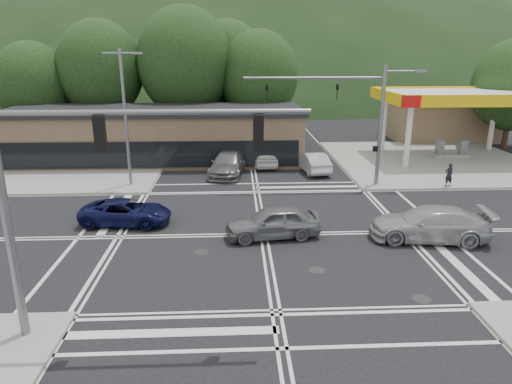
{
  "coord_description": "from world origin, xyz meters",
  "views": [
    {
      "loc": [
        -1.38,
        -21.22,
        8.86
      ],
      "look_at": [
        -0.25,
        2.73,
        1.4
      ],
      "focal_mm": 32.0,
      "sensor_mm": 36.0,
      "label": 1
    }
  ],
  "objects_px": {
    "car_queue_a": "(313,162)",
    "pedestrian": "(449,175)",
    "car_queue_b": "(265,156)",
    "car_northbound": "(228,164)",
    "car_grey_center": "(273,222)",
    "car_blue_west": "(126,212)",
    "car_silver_east": "(429,224)"
  },
  "relations": [
    {
      "from": "car_queue_b",
      "to": "car_northbound",
      "type": "bearing_deg",
      "value": 40.0
    },
    {
      "from": "car_queue_a",
      "to": "pedestrian",
      "type": "height_order",
      "value": "pedestrian"
    },
    {
      "from": "pedestrian",
      "to": "car_blue_west",
      "type": "bearing_deg",
      "value": 4.59
    },
    {
      "from": "car_blue_west",
      "to": "car_queue_b",
      "type": "relative_size",
      "value": 1.03
    },
    {
      "from": "car_silver_east",
      "to": "car_queue_b",
      "type": "xyz_separation_m",
      "value": [
        -7.0,
        15.38,
        -0.04
      ]
    },
    {
      "from": "car_queue_a",
      "to": "car_queue_b",
      "type": "distance_m",
      "value": 4.11
    },
    {
      "from": "car_silver_east",
      "to": "car_northbound",
      "type": "xyz_separation_m",
      "value": [
        -9.91,
        12.77,
        -0.0
      ]
    },
    {
      "from": "car_grey_center",
      "to": "pedestrian",
      "type": "bearing_deg",
      "value": 114.79
    },
    {
      "from": "car_blue_west",
      "to": "car_queue_b",
      "type": "xyz_separation_m",
      "value": [
        8.21,
        12.55,
        0.12
      ]
    },
    {
      "from": "car_queue_b",
      "to": "car_northbound",
      "type": "height_order",
      "value": "car_northbound"
    },
    {
      "from": "car_grey_center",
      "to": "car_queue_a",
      "type": "distance_m",
      "value": 13.27
    },
    {
      "from": "car_queue_a",
      "to": "pedestrian",
      "type": "xyz_separation_m",
      "value": [
        8.33,
        -4.81,
        0.18
      ]
    },
    {
      "from": "car_queue_b",
      "to": "pedestrian",
      "type": "height_order",
      "value": "pedestrian"
    },
    {
      "from": "car_silver_east",
      "to": "car_queue_a",
      "type": "xyz_separation_m",
      "value": [
        -3.46,
        13.29,
        -0.07
      ]
    },
    {
      "from": "car_silver_east",
      "to": "car_grey_center",
      "type": "bearing_deg",
      "value": -86.96
    },
    {
      "from": "car_silver_east",
      "to": "pedestrian",
      "type": "bearing_deg",
      "value": 158.29
    },
    {
      "from": "car_queue_a",
      "to": "car_northbound",
      "type": "distance_m",
      "value": 6.47
    },
    {
      "from": "car_grey_center",
      "to": "car_queue_b",
      "type": "distance_m",
      "value": 14.72
    },
    {
      "from": "car_grey_center",
      "to": "car_queue_b",
      "type": "relative_size",
      "value": 1.01
    },
    {
      "from": "car_grey_center",
      "to": "car_northbound",
      "type": "bearing_deg",
      "value": -176.34
    },
    {
      "from": "car_queue_b",
      "to": "car_queue_a",
      "type": "bearing_deg",
      "value": 147.47
    },
    {
      "from": "car_queue_a",
      "to": "car_queue_b",
      "type": "relative_size",
      "value": 1.0
    },
    {
      "from": "car_blue_west",
      "to": "car_silver_east",
      "type": "relative_size",
      "value": 0.84
    },
    {
      "from": "car_grey_center",
      "to": "car_northbound",
      "type": "distance_m",
      "value": 12.31
    },
    {
      "from": "pedestrian",
      "to": "car_northbound",
      "type": "bearing_deg",
      "value": -27.31
    },
    {
      "from": "car_grey_center",
      "to": "car_queue_a",
      "type": "relative_size",
      "value": 1.02
    },
    {
      "from": "car_northbound",
      "to": "pedestrian",
      "type": "distance_m",
      "value": 15.39
    },
    {
      "from": "car_grey_center",
      "to": "car_northbound",
      "type": "xyz_separation_m",
      "value": [
        -2.34,
        12.09,
        0.02
      ]
    },
    {
      "from": "car_silver_east",
      "to": "car_queue_b",
      "type": "distance_m",
      "value": 16.9
    },
    {
      "from": "car_queue_a",
      "to": "pedestrian",
      "type": "bearing_deg",
      "value": 142.14
    },
    {
      "from": "car_blue_west",
      "to": "car_queue_a",
      "type": "distance_m",
      "value": 15.73
    },
    {
      "from": "car_grey_center",
      "to": "pedestrian",
      "type": "relative_size",
      "value": 2.97
    }
  ]
}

